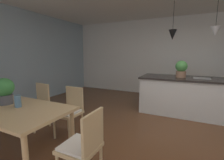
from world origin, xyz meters
TOP-DOWN VIEW (x-y plane):
  - ground_plane at (0.00, 0.00)m, footprint 10.00×8.40m
  - wall_back_kitchen at (0.00, 3.26)m, footprint 10.00×0.12m
  - window_wall_left_glazing at (-4.06, 0.00)m, footprint 0.06×8.40m
  - dining_table at (-2.04, -1.36)m, footprint 1.83×0.88m
  - chair_far_right at (-1.63, -0.55)m, footprint 0.41×0.41m
  - chair_far_left at (-2.45, -0.55)m, footprint 0.43×0.43m
  - chair_kitchen_end at (-0.76, -1.36)m, footprint 0.40×0.40m
  - kitchen_island at (0.25, 1.54)m, footprint 2.25×0.94m
  - pendant_over_island_main at (-0.19, 1.54)m, footprint 0.19×0.19m
  - pendant_over_island_aux at (0.69, 1.54)m, footprint 0.21×0.21m
  - potted_plant_on_island at (0.06, 1.54)m, footprint 0.28×0.28m
  - potted_plant_on_table at (-2.18, -1.30)m, footprint 0.27×0.27m
  - vase_on_dining_table at (-1.88, -1.32)m, footprint 0.08×0.08m

SIDE VIEW (x-z plane):
  - ground_plane at x=0.00m, z-range -0.04..0.00m
  - kitchen_island at x=0.25m, z-range 0.01..0.92m
  - chair_far_right at x=-1.63m, z-range 0.04..0.91m
  - chair_far_left at x=-2.45m, z-range 0.04..0.91m
  - chair_kitchen_end at x=-0.76m, z-range 0.04..0.91m
  - dining_table at x=-2.04m, z-range 0.30..1.02m
  - vase_on_dining_table at x=-1.88m, z-range 0.73..0.90m
  - potted_plant_on_table at x=-2.18m, z-range 0.75..1.13m
  - potted_plant_on_island at x=0.06m, z-range 0.91..1.32m
  - wall_back_kitchen at x=0.00m, z-range 0.00..2.70m
  - window_wall_left_glazing at x=-4.06m, z-range 0.00..2.70m
  - pendant_over_island_main at x=-0.19m, z-range 1.47..2.37m
  - pendant_over_island_aux at x=0.69m, z-range 1.53..2.38m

